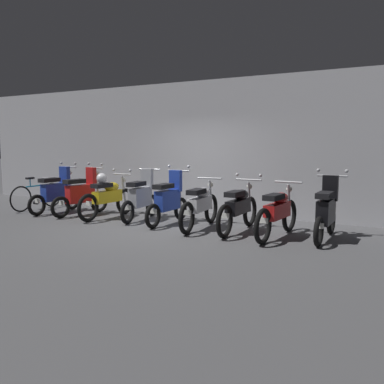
# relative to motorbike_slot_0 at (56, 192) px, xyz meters

# --- Properties ---
(ground_plane) EXTENTS (80.00, 80.00, 0.00)m
(ground_plane) POSITION_rel_motorbike_slot_0_xyz_m (3.36, -0.27, -0.53)
(ground_plane) COLOR #4C4C4F
(back_wall) EXTENTS (16.00, 0.30, 3.36)m
(back_wall) POSITION_rel_motorbike_slot_0_xyz_m (3.36, 2.00, 1.15)
(back_wall) COLOR #ADADB2
(back_wall) RESTS_ON ground
(motorbike_slot_0) EXTENTS (0.59, 1.68, 1.29)m
(motorbike_slot_0) POSITION_rel_motorbike_slot_0_xyz_m (0.00, 0.00, 0.00)
(motorbike_slot_0) COLOR black
(motorbike_slot_0) RESTS_ON ground
(motorbike_slot_1) EXTENTS (0.58, 1.67, 1.29)m
(motorbike_slot_1) POSITION_rel_motorbike_slot_0_xyz_m (0.85, 0.04, 0.00)
(motorbike_slot_1) COLOR black
(motorbike_slot_1) RESTS_ON ground
(motorbike_slot_2) EXTENTS (0.59, 1.95, 1.15)m
(motorbike_slot_2) POSITION_rel_motorbike_slot_0_xyz_m (1.68, 0.04, 0.00)
(motorbike_slot_2) COLOR black
(motorbike_slot_2) RESTS_ON ground
(motorbike_slot_3) EXTENTS (0.56, 1.68, 1.18)m
(motorbike_slot_3) POSITION_rel_motorbike_slot_0_xyz_m (2.52, 0.23, -0.00)
(motorbike_slot_3) COLOR black
(motorbike_slot_3) RESTS_ON ground
(motorbike_slot_4) EXTENTS (0.59, 1.68, 1.29)m
(motorbike_slot_4) POSITION_rel_motorbike_slot_0_xyz_m (3.36, 0.10, 0.00)
(motorbike_slot_4) COLOR black
(motorbike_slot_4) RESTS_ON ground
(motorbike_slot_5) EXTENTS (0.56, 1.95, 1.03)m
(motorbike_slot_5) POSITION_rel_motorbike_slot_0_xyz_m (4.20, 0.01, -0.04)
(motorbike_slot_5) COLOR black
(motorbike_slot_5) RESTS_ON ground
(motorbike_slot_6) EXTENTS (0.59, 1.95, 1.15)m
(motorbike_slot_6) POSITION_rel_motorbike_slot_0_xyz_m (5.04, 0.07, -0.04)
(motorbike_slot_6) COLOR black
(motorbike_slot_6) RESTS_ON ground
(motorbike_slot_7) EXTENTS (0.56, 1.95, 1.03)m
(motorbike_slot_7) POSITION_rel_motorbike_slot_0_xyz_m (5.88, -0.05, -0.04)
(motorbike_slot_7) COLOR black
(motorbike_slot_7) RESTS_ON ground
(motorbike_slot_8) EXTENTS (0.59, 1.68, 1.29)m
(motorbike_slot_8) POSITION_rel_motorbike_slot_0_xyz_m (6.72, 0.19, 0.00)
(motorbike_slot_8) COLOR black
(motorbike_slot_8) RESTS_ON ground
(bicycle) EXTENTS (0.50, 1.73, 0.89)m
(bicycle) POSITION_rel_motorbike_slot_0_xyz_m (-0.87, 0.12, -0.17)
(bicycle) COLOR black
(bicycle) RESTS_ON ground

